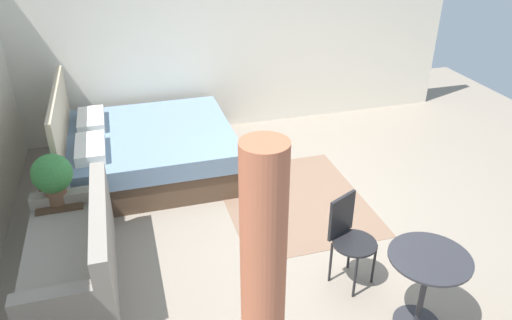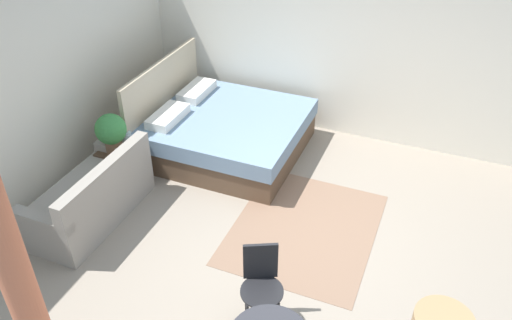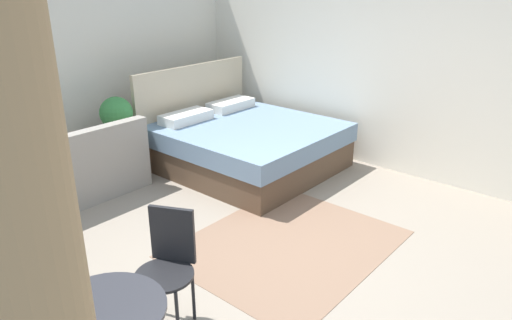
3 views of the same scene
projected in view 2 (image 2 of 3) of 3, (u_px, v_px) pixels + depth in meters
ground_plane at (296, 248)px, 5.70m from camera, size 8.33×9.43×0.02m
wall_back at (40, 94)px, 5.99m from camera, size 8.33×0.12×2.55m
wall_right at (363, 53)px, 7.02m from camera, size 0.12×6.43×2.55m
area_rug at (304, 228)px, 5.95m from camera, size 1.92×1.59×0.01m
bed at (224, 131)px, 7.16m from camera, size 1.92×2.04×1.20m
couch at (92, 198)px, 5.96m from camera, size 1.57×0.75×0.82m
nightstand at (123, 162)px, 6.66m from camera, size 0.55×0.44×0.47m
potted_plant at (111, 131)px, 6.29m from camera, size 0.39×0.39×0.51m
vase at (127, 138)px, 6.57m from camera, size 0.13×0.13×0.16m
cafe_chair_near_window at (261, 279)px, 4.64m from camera, size 0.53×0.53×0.85m
curtain_right at (28, 307)px, 3.61m from camera, size 0.23×0.23×2.25m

